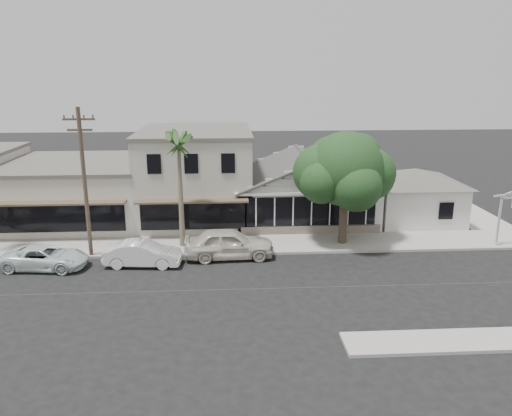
{
  "coord_description": "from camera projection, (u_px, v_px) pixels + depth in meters",
  "views": [
    {
      "loc": [
        -0.72,
        -23.8,
        10.96
      ],
      "look_at": [
        1.08,
        6.0,
        2.71
      ],
      "focal_mm": 35.0,
      "sensor_mm": 36.0,
      "label": 1
    }
  ],
  "objects": [
    {
      "name": "side_cottage",
      "position": [
        413.0,
        201.0,
        37.29
      ],
      "size": [
        6.0,
        6.0,
        3.0
      ],
      "primitive_type": "cube",
      "color": "silver",
      "rests_on": "ground"
    },
    {
      "name": "shade_tree",
      "position": [
        344.0,
        171.0,
        31.44
      ],
      "size": [
        6.64,
        6.01,
        7.37
      ],
      "rotation": [
        0.0,
        0.0,
        0.3
      ],
      "color": "#4E412F",
      "rests_on": "ground"
    },
    {
      "name": "car_1",
      "position": [
        143.0,
        254.0,
        28.83
      ],
      "size": [
        4.53,
        1.9,
        1.46
      ],
      "primitive_type": "imported",
      "rotation": [
        0.0,
        0.0,
        1.49
      ],
      "color": "white",
      "rests_on": "ground"
    },
    {
      "name": "sidewalk_north",
      "position": [
        114.0,
        247.0,
        31.87
      ],
      "size": [
        90.0,
        3.5,
        0.15
      ],
      "primitive_type": "cube",
      "color": "#9E9991",
      "rests_on": "ground"
    },
    {
      "name": "corner_shop",
      "position": [
        303.0,
        185.0,
        37.45
      ],
      "size": [
        10.4,
        8.6,
        5.1
      ],
      "color": "silver",
      "rests_on": "ground"
    },
    {
      "name": "car_2",
      "position": [
        45.0,
        257.0,
        28.45
      ],
      "size": [
        4.98,
        2.72,
        1.32
      ],
      "primitive_type": "imported",
      "rotation": [
        0.0,
        0.0,
        1.46
      ],
      "color": "silver",
      "rests_on": "ground"
    },
    {
      "name": "utility_pole",
      "position": [
        84.0,
        180.0,
        29.06
      ],
      "size": [
        1.8,
        0.24,
        9.0
      ],
      "color": "brown",
      "rests_on": "ground"
    },
    {
      "name": "row_building_near",
      "position": [
        196.0,
        176.0,
        37.8
      ],
      "size": [
        8.0,
        10.0,
        6.5
      ],
      "primitive_type": "cube",
      "color": "beige",
      "rests_on": "ground"
    },
    {
      "name": "row_building_midnear",
      "position": [
        77.0,
        192.0,
        37.59
      ],
      "size": [
        10.0,
        10.0,
        4.2
      ],
      "primitive_type": "cube",
      "color": "beige",
      "rests_on": "ground"
    },
    {
      "name": "palm_east",
      "position": [
        179.0,
        143.0,
        30.17
      ],
      "size": [
        2.94,
        2.94,
        7.84
      ],
      "color": "#726651",
      "rests_on": "ground"
    },
    {
      "name": "car_0",
      "position": [
        229.0,
        243.0,
        30.0
      ],
      "size": [
        5.46,
        2.38,
        1.83
      ],
      "primitive_type": "imported",
      "rotation": [
        0.0,
        0.0,
        1.61
      ],
      "color": "beige",
      "rests_on": "ground"
    },
    {
      "name": "ground",
      "position": [
        242.0,
        289.0,
        25.86
      ],
      "size": [
        140.0,
        140.0,
        0.0
      ],
      "primitive_type": "plane",
      "color": "black",
      "rests_on": "ground"
    }
  ]
}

